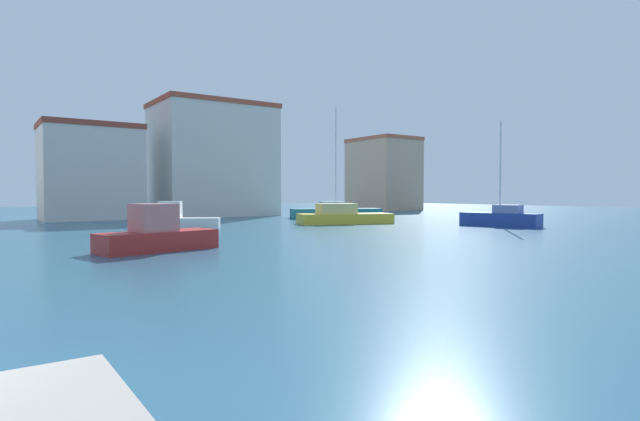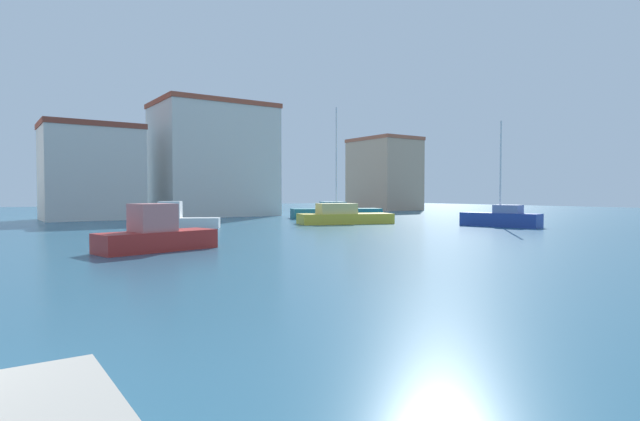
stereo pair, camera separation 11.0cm
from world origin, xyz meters
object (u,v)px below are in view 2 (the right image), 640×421
object	(u,v)px
sailboat_blue_behind_lamppost	(501,218)
motorboat_red_mid_harbor	(156,234)
sailboat_teal_near_pier	(336,212)
motorboat_white_distant_east	(176,220)
motorboat_yellow_far_left	(343,216)

from	to	relation	value
sailboat_blue_behind_lamppost	motorboat_red_mid_harbor	xyz separation A→B (m)	(-25.47, -1.38, 0.05)
sailboat_teal_near_pier	motorboat_white_distant_east	xyz separation A→B (m)	(-17.72, -5.30, -0.01)
sailboat_blue_behind_lamppost	motorboat_red_mid_harbor	size ratio (longest dim) A/B	1.48
sailboat_teal_near_pier	sailboat_blue_behind_lamppost	bearing A→B (deg)	-81.65
sailboat_blue_behind_lamppost	motorboat_yellow_far_left	world-z (taller)	sailboat_blue_behind_lamppost
motorboat_yellow_far_left	motorboat_white_distant_east	size ratio (longest dim) A/B	1.38
motorboat_yellow_far_left	motorboat_red_mid_harbor	xyz separation A→B (m)	(-18.08, -10.77, 0.10)
motorboat_red_mid_harbor	sailboat_teal_near_pier	size ratio (longest dim) A/B	0.48
sailboat_teal_near_pier	motorboat_white_distant_east	size ratio (longest dim) A/B	1.90
motorboat_red_mid_harbor	sailboat_teal_near_pier	distance (m)	29.46
motorboat_yellow_far_left	motorboat_red_mid_harbor	bearing A→B (deg)	-149.22
motorboat_white_distant_east	sailboat_blue_behind_lamppost	bearing A→B (deg)	-30.18
sailboat_blue_behind_lamppost	motorboat_white_distant_east	xyz separation A→B (m)	(-20.22, 11.76, -0.04)
motorboat_yellow_far_left	motorboat_white_distant_east	distance (m)	13.05
sailboat_blue_behind_lamppost	sailboat_teal_near_pier	bearing A→B (deg)	98.35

